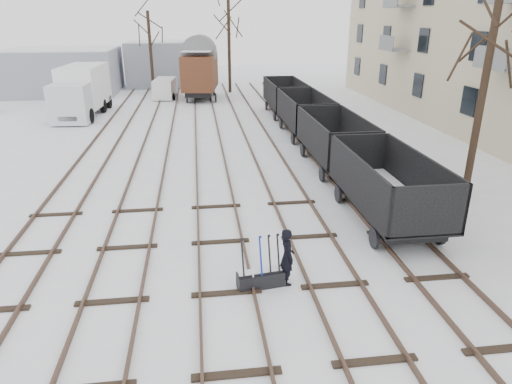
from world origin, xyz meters
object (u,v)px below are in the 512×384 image
box_van_wagon (200,71)px  ground_frame (261,277)px  worker (287,257)px  freight_wagon_a (386,197)px  panel_van (165,88)px  lorry (81,91)px

box_van_wagon → ground_frame: bearing=-80.1°
ground_frame → worker: size_ratio=0.90×
freight_wagon_a → panel_van: freight_wagon_a is taller
worker → panel_van: size_ratio=0.41×
panel_van → freight_wagon_a: bearing=-66.1°
box_van_wagon → lorry: (-8.75, -6.20, -0.63)m
worker → freight_wagon_a: bearing=-58.3°
box_van_wagon → panel_van: bearing=171.8°
box_van_wagon → worker: bearing=-78.7°
ground_frame → freight_wagon_a: size_ratio=0.24×
ground_frame → lorry: size_ratio=0.19×
ground_frame → freight_wagon_a: (5.05, 3.70, 0.67)m
ground_frame → box_van_wagon: (-1.10, 30.60, 2.18)m
panel_van → ground_frame: bearing=-76.9°
freight_wagon_a → lorry: 25.52m
ground_frame → panel_van: size_ratio=0.37×
freight_wagon_a → panel_van: (-9.33, 27.82, -0.06)m
ground_frame → panel_van: (-4.29, 31.52, 0.60)m
freight_wagon_a → lorry: lorry is taller
worker → panel_van: 31.82m
panel_van → lorry: bearing=-122.6°
lorry → freight_wagon_a: bearing=-50.8°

